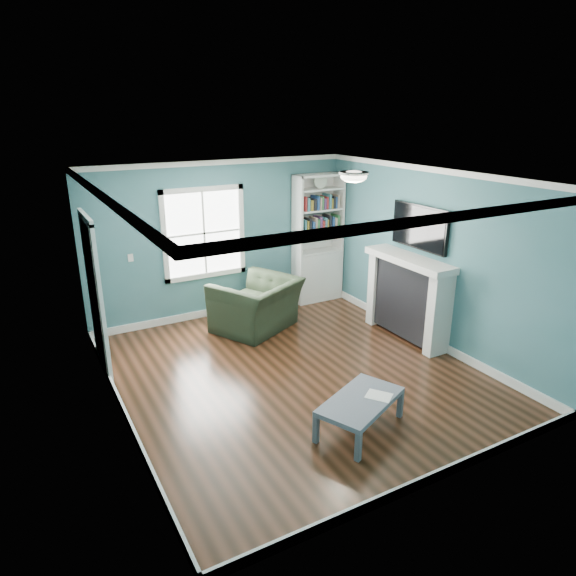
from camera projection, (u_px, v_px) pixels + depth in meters
floor at (296, 373)px, 6.89m from camera, size 5.00×5.00×0.00m
room_walls at (296, 260)px, 6.37m from camera, size 5.00×5.00×5.00m
trim at (296, 286)px, 6.48m from camera, size 4.50×5.00×2.60m
window at (204, 233)px, 8.33m from camera, size 1.40×0.06×1.50m
bookshelf at (317, 251)px, 9.29m from camera, size 0.90×0.35×2.31m
fireplace at (408, 298)px, 7.80m from camera, size 0.44×1.58×1.30m
tv at (420, 227)px, 7.49m from camera, size 0.06×1.10×0.65m
door at (95, 295)px, 6.67m from camera, size 0.12×0.98×2.17m
ceiling_fixture at (354, 176)px, 6.54m from camera, size 0.38×0.38×0.15m
light_switch at (131, 258)px, 7.86m from camera, size 0.08×0.01×0.12m
recliner at (256, 297)px, 8.12m from camera, size 1.48×1.28×1.09m
coffee_table at (360, 403)px, 5.58m from camera, size 1.17×0.94×0.38m
paper_sheet at (379, 396)px, 5.63m from camera, size 0.33×0.35×0.00m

